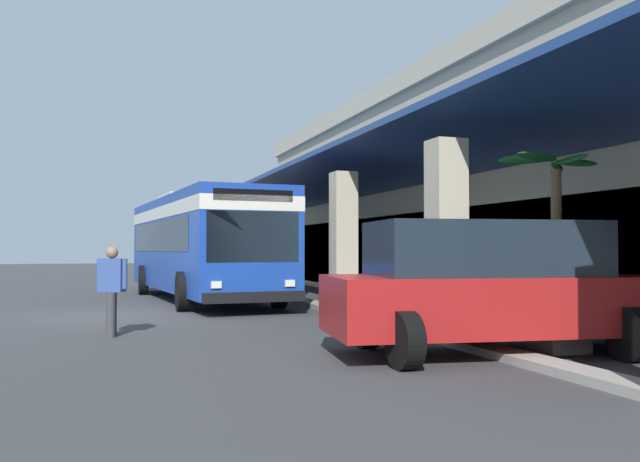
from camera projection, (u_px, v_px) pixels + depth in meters
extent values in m
plane|color=#38383A|center=(423.00, 307.00, 18.27)|extent=(120.00, 120.00, 0.00)
cube|color=#9E998E|center=(312.00, 304.00, 18.52)|extent=(36.48, 0.50, 0.12)
cube|color=#B2A88E|center=(600.00, 201.00, 21.60)|extent=(30.40, 13.53, 6.20)
cube|color=#C0B59A|center=(599.00, 96.00, 21.69)|extent=(30.70, 13.83, 0.60)
cube|color=#B2A88E|center=(229.00, 246.00, 30.61)|extent=(0.55, 0.55, 3.41)
cube|color=#B2A88E|center=(253.00, 245.00, 25.80)|extent=(0.55, 0.55, 3.41)
cube|color=#B2A88E|center=(288.00, 244.00, 20.98)|extent=(0.55, 0.55, 3.41)
cube|color=#B2A88E|center=(343.00, 243.00, 16.16)|extent=(0.55, 0.55, 3.41)
cube|color=#B2A88E|center=(446.00, 241.00, 11.34)|extent=(0.55, 0.55, 3.41)
cube|color=navy|center=(357.00, 171.00, 19.03)|extent=(30.40, 3.16, 0.82)
cube|color=#19232D|center=(410.00, 255.00, 19.48)|extent=(25.54, 0.08, 2.40)
cube|color=#193D9E|center=(201.00, 244.00, 20.78)|extent=(11.18, 3.47, 2.75)
cube|color=silver|center=(201.00, 214.00, 20.80)|extent=(11.20, 3.49, 0.36)
cube|color=#19232D|center=(199.00, 237.00, 21.06)|extent=(9.43, 3.35, 0.90)
cube|color=#19232D|center=(253.00, 237.00, 15.74)|extent=(0.25, 2.24, 1.20)
cube|color=black|center=(254.00, 195.00, 15.76)|extent=(0.22, 1.94, 0.28)
cube|color=black|center=(255.00, 297.00, 15.59)|extent=(0.41, 2.46, 0.24)
cube|color=silver|center=(290.00, 283.00, 16.02)|extent=(0.08, 0.24, 0.16)
cube|color=silver|center=(216.00, 285.00, 15.32)|extent=(0.08, 0.24, 0.16)
cube|color=silver|center=(191.00, 199.00, 22.20)|extent=(2.54, 1.98, 0.24)
cylinder|color=black|center=(279.00, 289.00, 17.90)|extent=(1.00, 0.30, 1.00)
cylinder|color=black|center=(183.00, 291.00, 16.91)|extent=(1.00, 0.30, 1.00)
cylinder|color=black|center=(216.00, 279.00, 24.08)|extent=(1.00, 0.30, 1.00)
cylinder|color=black|center=(143.00, 280.00, 23.09)|extent=(1.00, 0.30, 1.00)
cube|color=maroon|center=(490.00, 304.00, 9.99)|extent=(2.54, 5.01, 0.84)
cube|color=#19232D|center=(483.00, 249.00, 9.99)|extent=(2.12, 3.46, 0.80)
cylinder|color=black|center=(556.00, 320.00, 11.24)|extent=(0.76, 0.26, 0.76)
cylinder|color=black|center=(631.00, 335.00, 9.33)|extent=(0.76, 0.26, 0.76)
cylinder|color=black|center=(367.00, 324.00, 10.63)|extent=(0.76, 0.26, 0.76)
cylinder|color=black|center=(405.00, 341.00, 8.72)|extent=(0.76, 0.26, 0.76)
cylinder|color=#38383D|center=(111.00, 315.00, 11.92)|extent=(0.16, 0.16, 0.80)
cylinder|color=#38383D|center=(112.00, 313.00, 12.28)|extent=(0.16, 0.16, 0.80)
cube|color=#334C8C|center=(112.00, 275.00, 12.12)|extent=(0.43, 0.51, 0.60)
sphere|color=#8C664C|center=(112.00, 253.00, 12.13)|extent=(0.22, 0.22, 0.22)
cylinder|color=#334C8C|center=(125.00, 274.00, 12.01)|extent=(0.09, 0.09, 0.54)
cylinder|color=#334C8C|center=(99.00, 273.00, 12.23)|extent=(0.09, 0.09, 0.54)
cube|color=gray|center=(557.00, 332.00, 10.26)|extent=(0.71, 0.71, 0.60)
cylinder|color=#332319|center=(557.00, 312.00, 10.27)|extent=(0.60, 0.60, 0.02)
cylinder|color=brown|center=(557.00, 241.00, 10.30)|extent=(0.16, 0.16, 2.19)
ellipsoid|color=#195123|center=(571.00, 159.00, 9.92)|extent=(0.86, 0.31, 0.17)
ellipsoid|color=#195123|center=(577.00, 163.00, 10.41)|extent=(0.28, 0.73, 0.17)
ellipsoid|color=#195123|center=(557.00, 167.00, 10.79)|extent=(0.89, 0.79, 0.16)
ellipsoid|color=#195123|center=(526.00, 159.00, 10.56)|extent=(0.80, 0.74, 0.19)
ellipsoid|color=#195123|center=(537.00, 157.00, 9.96)|extent=(0.66, 1.09, 0.14)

